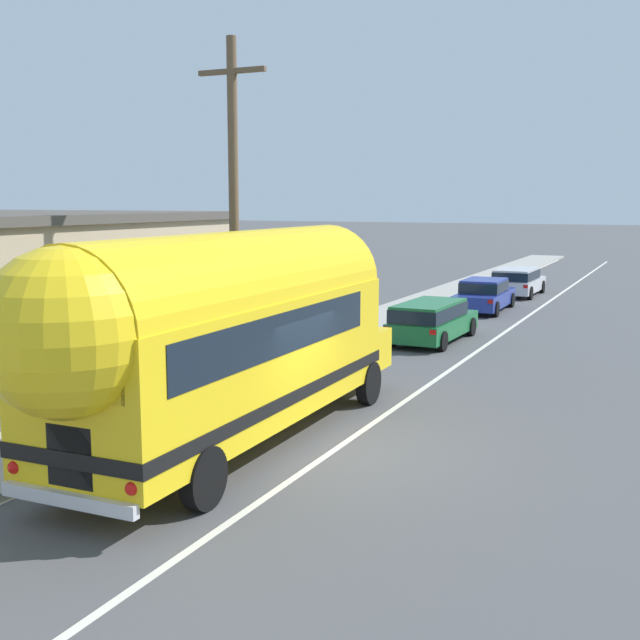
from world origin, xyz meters
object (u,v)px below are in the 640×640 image
Objects in this scene: painted_bus at (223,331)px; car_lead at (431,319)px; car_third at (517,280)px; utility_pole at (234,211)px; car_second at (484,294)px.

car_lead is (0.00, 12.99, -1.51)m from painted_bus.
painted_bus is 2.53× the size of car_third.
utility_pole is at bearing -95.81° from car_third.
car_second is 1.04× the size of car_third.
car_second is at bearing 90.57° from painted_bus.
utility_pole is at bearing -105.33° from car_lead.
painted_bus is 27.47m from car_third.
car_second is at bearing 91.49° from car_lead.
utility_pole is 5.40m from painted_bus.
utility_pole reaches higher than painted_bus.
car_second and car_third have the same top height.
painted_bus is 13.08m from car_lead.
car_third is (-0.02, 14.43, -0.01)m from car_lead.
car_lead is at bearing 89.98° from painted_bus.
utility_pole reaches higher than car_lead.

